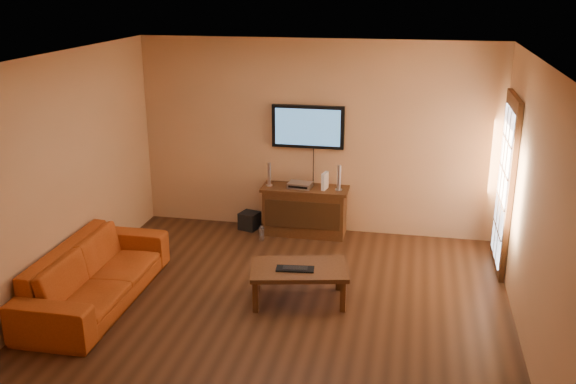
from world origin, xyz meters
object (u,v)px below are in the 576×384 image
(media_console, at_px, (305,211))
(av_receiver, at_px, (300,185))
(television, at_px, (308,127))
(speaker_right, at_px, (339,179))
(bottle, at_px, (262,234))
(sofa, at_px, (95,265))
(speaker_left, at_px, (269,175))
(coffee_table, at_px, (299,272))
(keyboard, at_px, (295,269))
(subwoofer, at_px, (249,221))
(game_console, at_px, (325,181))

(media_console, bearing_deg, av_receiver, -174.67)
(television, height_order, speaker_right, television)
(television, xyz_separation_m, av_receiver, (-0.07, -0.20, -0.78))
(speaker_right, height_order, bottle, speaker_right)
(sofa, xyz_separation_m, bottle, (1.39, 2.07, -0.33))
(bottle, bearing_deg, speaker_left, 84.59)
(coffee_table, bearing_deg, speaker_right, 84.52)
(television, xyz_separation_m, bottle, (-0.54, -0.56, -1.41))
(speaker_right, bearing_deg, television, 156.27)
(media_console, xyz_separation_m, coffee_table, (0.28, -1.99, 0.01))
(sofa, relative_size, speaker_left, 6.67)
(television, height_order, sofa, television)
(speaker_left, bearing_deg, bottle, -95.41)
(av_receiver, distance_m, bottle, 0.86)
(sofa, relative_size, keyboard, 5.15)
(speaker_left, height_order, speaker_right, speaker_right)
(media_console, height_order, television, television)
(speaker_right, xyz_separation_m, subwoofer, (-1.29, 0.04, -0.73))
(av_receiver, distance_m, subwoofer, 0.96)
(coffee_table, height_order, speaker_right, speaker_right)
(speaker_right, xyz_separation_m, game_console, (-0.19, 0.00, -0.05))
(television, relative_size, keyboard, 2.34)
(sofa, xyz_separation_m, subwoofer, (1.11, 2.47, -0.31))
(media_console, height_order, bottle, media_console)
(coffee_table, height_order, speaker_left, speaker_left)
(coffee_table, xyz_separation_m, keyboard, (-0.03, -0.07, 0.06))
(av_receiver, xyz_separation_m, bottle, (-0.47, -0.36, -0.62))
(subwoofer, bearing_deg, speaker_right, 14.43)
(media_console, bearing_deg, game_console, -3.20)
(coffee_table, height_order, keyboard, keyboard)
(media_console, relative_size, av_receiver, 3.78)
(media_console, relative_size, subwoofer, 4.85)
(media_console, xyz_separation_m, television, (0.00, 0.19, 1.16))
(television, bearing_deg, media_console, -90.00)
(media_console, height_order, sofa, sofa)
(speaker_left, height_order, subwoofer, speaker_left)
(television, distance_m, speaker_right, 0.84)
(sofa, height_order, speaker_right, speaker_right)
(television, bearing_deg, sofa, -126.23)
(coffee_table, xyz_separation_m, bottle, (-0.83, 1.62, -0.25))
(coffee_table, height_order, av_receiver, av_receiver)
(television, distance_m, game_console, 0.78)
(speaker_right, distance_m, keyboard, 2.09)
(av_receiver, height_order, game_console, game_console)
(game_console, bearing_deg, keyboard, -79.04)
(television, bearing_deg, subwoofer, -168.67)
(speaker_right, height_order, keyboard, speaker_right)
(media_console, relative_size, keyboard, 2.79)
(coffee_table, bearing_deg, television, 97.44)
(av_receiver, height_order, keyboard, av_receiver)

